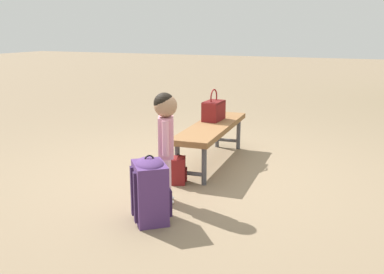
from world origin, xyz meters
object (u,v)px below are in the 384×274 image
Objects in this scene: park_bench at (212,130)px; backpack_large at (150,188)px; handbag at (214,110)px; child_standing at (166,130)px; backpack_small at (179,169)px.

park_bench is 1.63m from backpack_large.
handbag is at bearing -174.93° from backpack_large.
backpack_large reaches higher than park_bench.
child_standing is 3.24× the size of backpack_small.
child_standing is (1.23, 0.04, 0.26)m from park_bench.
park_bench is 1.26m from child_standing.
child_standing reaches higher than handbag.
handbag is at bearing -175.68° from child_standing.
park_bench is 4.41× the size of handbag.
backpack_large is (1.62, 0.10, -0.12)m from park_bench.
handbag is at bearing -164.04° from park_bench.
child_standing is 0.70m from backpack_small.
child_standing reaches higher than backpack_small.
park_bench is 0.30m from handbag.
child_standing is 1.78× the size of backpack_large.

